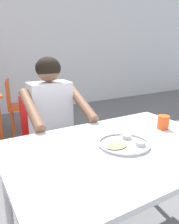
% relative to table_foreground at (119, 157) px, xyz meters
% --- Properties ---
extents(table_foreground, '(1.29, 0.88, 0.75)m').
position_rel_table_foreground_xyz_m(table_foreground, '(0.00, 0.00, 0.00)').
color(table_foreground, silver).
rests_on(table_foreground, ground).
extents(thali_tray, '(0.30, 0.30, 0.03)m').
position_rel_table_foreground_xyz_m(thali_tray, '(0.03, -0.00, 0.08)').
color(thali_tray, '#B7BABF').
rests_on(thali_tray, table_foreground).
extents(drinking_cup, '(0.08, 0.08, 0.09)m').
position_rel_table_foreground_xyz_m(drinking_cup, '(0.43, 0.07, 0.12)').
color(drinking_cup, '#D84C19').
rests_on(drinking_cup, table_foreground).
extents(chair_foreground, '(0.44, 0.41, 0.88)m').
position_rel_table_foreground_xyz_m(chair_foreground, '(-0.11, 0.94, -0.17)').
color(chair_foreground, red).
rests_on(chair_foreground, ground).
extents(diner_foreground, '(0.50, 0.56, 1.23)m').
position_rel_table_foreground_xyz_m(diner_foreground, '(-0.11, 0.72, 0.05)').
color(diner_foreground, black).
rests_on(diner_foreground, ground).
extents(chair_red_right, '(0.48, 0.48, 0.84)m').
position_rel_table_foreground_xyz_m(chair_red_right, '(-0.04, 2.44, -0.19)').
color(chair_red_right, '#D94E1A').
rests_on(chair_red_right, ground).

